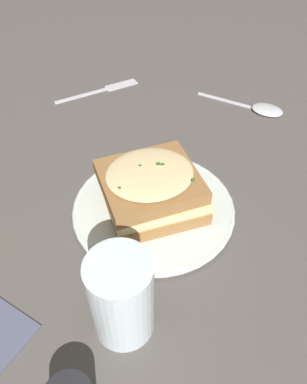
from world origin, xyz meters
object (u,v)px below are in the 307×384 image
Objects in this scene: dinner_plate at (154,208)px; spoon at (262,109)px; sandwich at (152,189)px; fork at (107,89)px; water_glass at (122,298)px.

dinner_plate reaches higher than spoon.
spoon is (-0.33, 0.07, -0.04)m from sandwich.
spoon is (-0.07, 0.31, 0.00)m from fork.
spoon is at bearing 167.70° from dinner_plate.
water_glass is at bearing 16.31° from sandwich.
water_glass is 0.49m from spoon.
water_glass is at bearing -21.28° from fork.
sandwich is 1.03× the size of spoon.
spoon is (-0.49, 0.03, -0.05)m from water_glass.
water_glass reaches higher than spoon.
spoon is at bearing 46.95° from fork.
dinner_plate is 1.48× the size of fork.
spoon is (-0.33, 0.07, -0.00)m from dinner_plate.
sandwich reaches higher than fork.
fork is (-0.42, -0.28, -0.06)m from water_glass.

